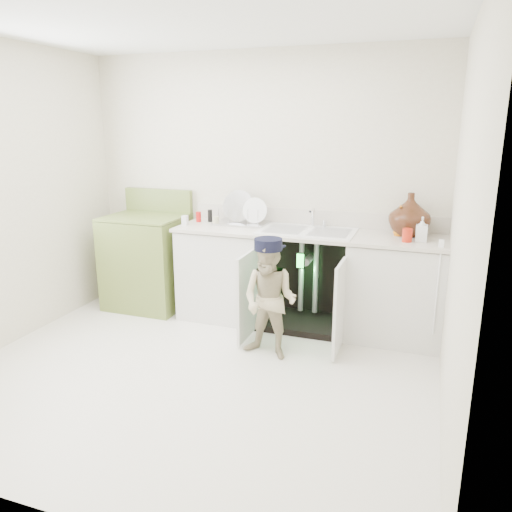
{
  "coord_description": "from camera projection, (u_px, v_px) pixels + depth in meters",
  "views": [
    {
      "loc": [
        1.57,
        -3.08,
        1.85
      ],
      "look_at": [
        0.24,
        0.7,
        0.77
      ],
      "focal_mm": 35.0,
      "sensor_mm": 36.0,
      "label": 1
    }
  ],
  "objects": [
    {
      "name": "room_shell",
      "position": [
        190.0,
        211.0,
        3.46
      ],
      "size": [
        6.0,
        5.5,
        1.26
      ],
      "color": "beige",
      "rests_on": "ground"
    },
    {
      "name": "repair_worker",
      "position": [
        270.0,
        299.0,
        3.95
      ],
      "size": [
        0.52,
        0.61,
        0.98
      ],
      "rotation": [
        0.0,
        0.0,
        -0.15
      ],
      "color": "beige",
      "rests_on": "ground"
    },
    {
      "name": "avocado_stove",
      "position": [
        147.0,
        260.0,
        5.09
      ],
      "size": [
        0.76,
        0.65,
        1.18
      ],
      "color": "olive",
      "rests_on": "ground"
    },
    {
      "name": "counter_run",
      "position": [
        310.0,
        276.0,
        4.58
      ],
      "size": [
        2.44,
        1.02,
        1.27
      ],
      "color": "silver",
      "rests_on": "ground"
    },
    {
      "name": "ground",
      "position": [
        196.0,
        374.0,
        3.79
      ],
      "size": [
        3.5,
        3.5,
        0.0
      ],
      "primitive_type": "plane",
      "color": "beige",
      "rests_on": "ground"
    }
  ]
}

